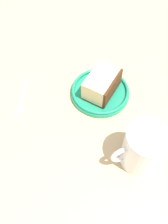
{
  "coord_description": "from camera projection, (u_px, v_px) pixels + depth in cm",
  "views": [
    {
      "loc": [
        0.97,
        32.34,
        50.48
      ],
      "look_at": [
        -2.03,
        1.92,
        3.0
      ],
      "focal_mm": 39.74,
      "sensor_mm": 36.0,
      "label": 1
    }
  ],
  "objects": [
    {
      "name": "tea_mug",
      "position": [
        143.0,
        148.0,
        0.49
      ],
      "size": [
        11.19,
        8.45,
        10.66
      ],
      "color": "white",
      "rests_on": "ground_plane"
    },
    {
      "name": "cake_slice",
      "position": [
        102.0,
        84.0,
        0.6
      ],
      "size": [
        10.41,
        11.05,
        5.6
      ],
      "color": "#472814",
      "rests_on": "small_plate"
    },
    {
      "name": "small_plate",
      "position": [
        100.0,
        92.0,
        0.62
      ],
      "size": [
        14.81,
        14.81,
        1.87
      ],
      "color": "#1E8C66",
      "rests_on": "ground_plane"
    },
    {
      "name": "teaspoon",
      "position": [
        20.0,
        103.0,
        0.61
      ],
      "size": [
        3.45,
        11.61,
        0.8
      ],
      "color": "silver",
      "rests_on": "ground_plane"
    },
    {
      "name": "ground_plane",
      "position": [
        75.0,
        115.0,
        0.61
      ],
      "size": [
        127.15,
        127.15,
        2.13
      ],
      "primitive_type": "cube",
      "color": "tan"
    }
  ]
}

